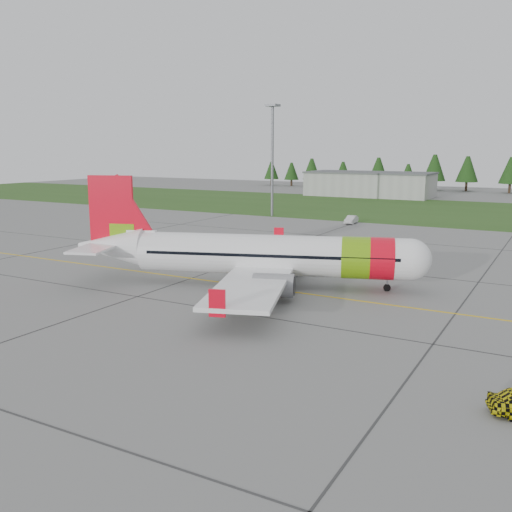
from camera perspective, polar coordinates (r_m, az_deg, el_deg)
The scene contains 8 objects.
ground at distance 42.43m, azimuth 3.87°, elevation -6.61°, with size 320.00×320.00×0.00m, color gray.
aircraft at distance 52.56m, azimuth 0.72°, elevation 0.09°, with size 32.18×30.52×10.09m.
service_van at distance 97.65m, azimuth 9.53°, elevation 4.41°, with size 1.43×1.35×4.11m, color silver.
grass_strip at distance 120.59m, azimuth 20.76°, elevation 4.07°, with size 320.00×50.00×0.03m, color #30561E.
taxi_guideline at distance 49.51m, azimuth 7.83°, elevation -4.12°, with size 120.00×0.25×0.02m, color gold.
hangar_west at distance 154.38m, azimuth 11.29°, elevation 7.00°, with size 32.00×14.00×6.00m, color #A8A8A3.
floodlight_mast at distance 106.71m, azimuth 1.64°, elevation 9.36°, with size 0.50×0.50×20.00m, color slate.
treeline at distance 175.70m, azimuth 23.62°, elevation 7.40°, with size 160.00×8.00×10.00m, color #1C3F14, non-canonical shape.
Camera 1 is at (17.11, -36.70, 12.67)m, focal length 40.00 mm.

